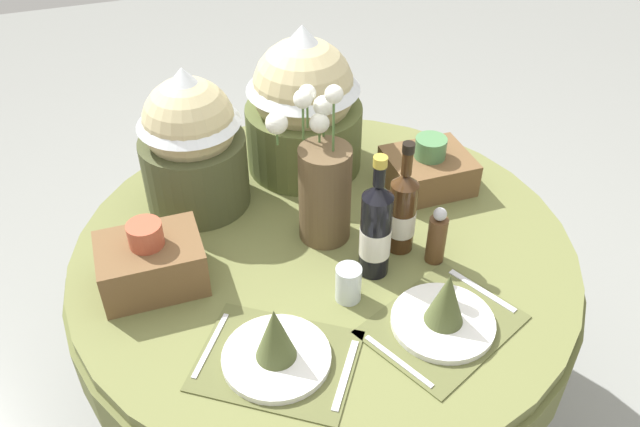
{
  "coord_description": "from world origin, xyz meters",
  "views": [
    {
      "loc": [
        -0.44,
        -1.25,
        1.9
      ],
      "look_at": [
        0.0,
        0.03,
        0.82
      ],
      "focal_mm": 37.26,
      "sensor_mm": 36.0,
      "label": 1
    }
  ],
  "objects_px": {
    "woven_basket_side_right": "(428,169)",
    "flower_vase": "(323,184)",
    "gift_tub_back_centre": "(303,97)",
    "place_setting_right": "(445,311)",
    "tumbler_near_right": "(348,283)",
    "pepper_mill": "(437,237)",
    "wine_bottle_centre": "(376,230)",
    "place_setting_left": "(276,347)",
    "wine_bottle_right": "(402,211)",
    "gift_tub_back_left": "(191,135)",
    "woven_basket_side_left": "(151,262)",
    "dining_table": "(324,278)"
  },
  "relations": [
    {
      "from": "woven_basket_side_right",
      "to": "flower_vase",
      "type": "bearing_deg",
      "value": -163.49
    },
    {
      "from": "gift_tub_back_centre",
      "to": "place_setting_right",
      "type": "bearing_deg",
      "value": -82.29
    },
    {
      "from": "flower_vase",
      "to": "tumbler_near_right",
      "type": "bearing_deg",
      "value": -94.85
    },
    {
      "from": "pepper_mill",
      "to": "gift_tub_back_centre",
      "type": "relative_size",
      "value": 0.37
    },
    {
      "from": "place_setting_right",
      "to": "wine_bottle_centre",
      "type": "height_order",
      "value": "wine_bottle_centre"
    },
    {
      "from": "wine_bottle_centre",
      "to": "woven_basket_side_right",
      "type": "xyz_separation_m",
      "value": [
        0.29,
        0.29,
        -0.07
      ]
    },
    {
      "from": "place_setting_left",
      "to": "wine_bottle_right",
      "type": "height_order",
      "value": "wine_bottle_right"
    },
    {
      "from": "place_setting_right",
      "to": "gift_tub_back_left",
      "type": "height_order",
      "value": "gift_tub_back_left"
    },
    {
      "from": "pepper_mill",
      "to": "woven_basket_side_left",
      "type": "distance_m",
      "value": 0.71
    },
    {
      "from": "flower_vase",
      "to": "gift_tub_back_centre",
      "type": "bearing_deg",
      "value": 80.61
    },
    {
      "from": "dining_table",
      "to": "gift_tub_back_centre",
      "type": "xyz_separation_m",
      "value": [
        0.07,
        0.38,
        0.35
      ]
    },
    {
      "from": "flower_vase",
      "to": "tumbler_near_right",
      "type": "distance_m",
      "value": 0.28
    },
    {
      "from": "dining_table",
      "to": "flower_vase",
      "type": "height_order",
      "value": "flower_vase"
    },
    {
      "from": "pepper_mill",
      "to": "flower_vase",
      "type": "bearing_deg",
      "value": 140.8
    },
    {
      "from": "pepper_mill",
      "to": "gift_tub_back_left",
      "type": "xyz_separation_m",
      "value": [
        -0.52,
        0.44,
        0.14
      ]
    },
    {
      "from": "pepper_mill",
      "to": "wine_bottle_right",
      "type": "bearing_deg",
      "value": 130.77
    },
    {
      "from": "place_setting_right",
      "to": "tumbler_near_right",
      "type": "xyz_separation_m",
      "value": [
        -0.18,
        0.15,
        0.0
      ]
    },
    {
      "from": "dining_table",
      "to": "wine_bottle_centre",
      "type": "xyz_separation_m",
      "value": [
        0.09,
        -0.13,
        0.25
      ]
    },
    {
      "from": "dining_table",
      "to": "tumbler_near_right",
      "type": "height_order",
      "value": "tumbler_near_right"
    },
    {
      "from": "wine_bottle_centre",
      "to": "woven_basket_side_left",
      "type": "height_order",
      "value": "wine_bottle_centre"
    },
    {
      "from": "wine_bottle_centre",
      "to": "gift_tub_back_left",
      "type": "xyz_separation_m",
      "value": [
        -0.36,
        0.43,
        0.09
      ]
    },
    {
      "from": "place_setting_left",
      "to": "gift_tub_back_centre",
      "type": "height_order",
      "value": "gift_tub_back_centre"
    },
    {
      "from": "wine_bottle_right",
      "to": "woven_basket_side_right",
      "type": "height_order",
      "value": "wine_bottle_right"
    },
    {
      "from": "tumbler_near_right",
      "to": "woven_basket_side_right",
      "type": "distance_m",
      "value": 0.52
    },
    {
      "from": "wine_bottle_right",
      "to": "woven_basket_side_left",
      "type": "bearing_deg",
      "value": 173.73
    },
    {
      "from": "dining_table",
      "to": "place_setting_left",
      "type": "distance_m",
      "value": 0.43
    },
    {
      "from": "dining_table",
      "to": "flower_vase",
      "type": "xyz_separation_m",
      "value": [
        0.01,
        0.05,
        0.29
      ]
    },
    {
      "from": "dining_table",
      "to": "gift_tub_back_left",
      "type": "relative_size",
      "value": 3.24
    },
    {
      "from": "dining_table",
      "to": "gift_tub_back_left",
      "type": "bearing_deg",
      "value": 132.83
    },
    {
      "from": "gift_tub_back_left",
      "to": "woven_basket_side_left",
      "type": "distance_m",
      "value": 0.37
    },
    {
      "from": "place_setting_left",
      "to": "tumbler_near_right",
      "type": "xyz_separation_m",
      "value": [
        0.22,
        0.13,
        0.0
      ]
    },
    {
      "from": "wine_bottle_right",
      "to": "flower_vase",
      "type": "bearing_deg",
      "value": 145.5
    },
    {
      "from": "pepper_mill",
      "to": "woven_basket_side_right",
      "type": "relative_size",
      "value": 0.7
    },
    {
      "from": "woven_basket_side_left",
      "to": "gift_tub_back_left",
      "type": "bearing_deg",
      "value": 60.7
    },
    {
      "from": "dining_table",
      "to": "wine_bottle_centre",
      "type": "height_order",
      "value": "wine_bottle_centre"
    },
    {
      "from": "dining_table",
      "to": "woven_basket_side_left",
      "type": "bearing_deg",
      "value": -179.72
    },
    {
      "from": "wine_bottle_right",
      "to": "gift_tub_back_centre",
      "type": "xyz_separation_m",
      "value": [
        -0.12,
        0.45,
        0.11
      ]
    },
    {
      "from": "place_setting_left",
      "to": "wine_bottle_right",
      "type": "bearing_deg",
      "value": 32.51
    },
    {
      "from": "wine_bottle_centre",
      "to": "tumbler_near_right",
      "type": "bearing_deg",
      "value": -143.52
    },
    {
      "from": "flower_vase",
      "to": "gift_tub_back_left",
      "type": "height_order",
      "value": "flower_vase"
    },
    {
      "from": "place_setting_right",
      "to": "wine_bottle_centre",
      "type": "relative_size",
      "value": 1.22
    },
    {
      "from": "pepper_mill",
      "to": "gift_tub_back_centre",
      "type": "distance_m",
      "value": 0.58
    },
    {
      "from": "dining_table",
      "to": "place_setting_right",
      "type": "height_order",
      "value": "place_setting_right"
    },
    {
      "from": "flower_vase",
      "to": "place_setting_right",
      "type": "bearing_deg",
      "value": -69.13
    },
    {
      "from": "flower_vase",
      "to": "wine_bottle_right",
      "type": "distance_m",
      "value": 0.21
    },
    {
      "from": "gift_tub_back_left",
      "to": "gift_tub_back_centre",
      "type": "height_order",
      "value": "gift_tub_back_centre"
    },
    {
      "from": "gift_tub_back_left",
      "to": "flower_vase",
      "type": "bearing_deg",
      "value": -40.93
    },
    {
      "from": "wine_bottle_right",
      "to": "gift_tub_back_centre",
      "type": "height_order",
      "value": "gift_tub_back_centre"
    },
    {
      "from": "wine_bottle_centre",
      "to": "woven_basket_side_left",
      "type": "xyz_separation_m",
      "value": [
        -0.53,
        0.13,
        -0.06
      ]
    },
    {
      "from": "gift_tub_back_centre",
      "to": "woven_basket_side_right",
      "type": "xyz_separation_m",
      "value": [
        0.31,
        -0.22,
        -0.17
      ]
    }
  ]
}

